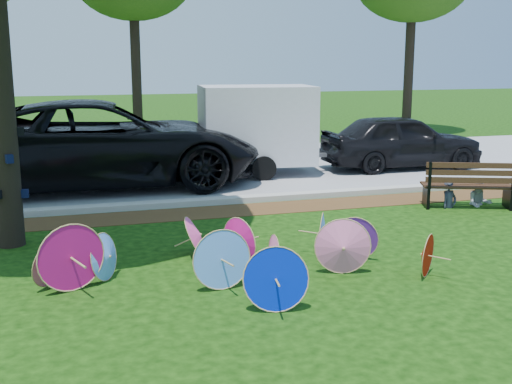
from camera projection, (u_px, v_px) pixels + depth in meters
ground at (263, 296)px, 8.04m from camera, size 90.00×90.00×0.00m
mulch_strip at (194, 213)px, 12.26m from camera, size 90.00×1.00×0.01m
curb at (187, 203)px, 12.91m from camera, size 90.00×0.30×0.12m
street at (159, 171)px, 16.82m from camera, size 90.00×8.00×0.01m
parasol_pile at (227, 252)px, 8.61m from camera, size 5.47×2.86×0.90m
black_van at (102, 144)px, 14.62m from camera, size 7.17×3.33×1.99m
dark_pickup at (401, 141)px, 17.13m from camera, size 4.32×1.78×1.46m
cargo_trailer at (257, 125)px, 16.12m from camera, size 2.93×2.03×2.53m
park_bench at (467, 184)px, 12.72m from camera, size 1.91×1.27×0.93m
person_left at (450, 181)px, 12.66m from camera, size 0.45×0.36×1.05m
person_right at (481, 180)px, 12.85m from camera, size 0.61×0.53×1.06m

